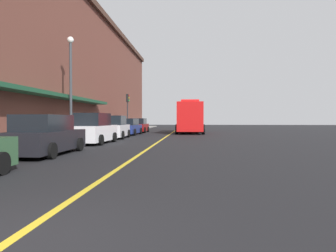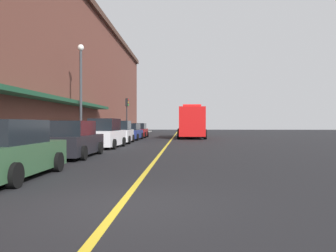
{
  "view_description": "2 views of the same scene",
  "coord_description": "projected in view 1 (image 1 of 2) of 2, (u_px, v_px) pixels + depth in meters",
  "views": [
    {
      "loc": [
        2.28,
        -3.64,
        1.53
      ],
      "look_at": [
        0.55,
        18.36,
        1.04
      ],
      "focal_mm": 33.53,
      "sensor_mm": 36.0,
      "label": 1
    },
    {
      "loc": [
        1.23,
        -6.68,
        1.59
      ],
      "look_at": [
        0.04,
        19.04,
        1.39
      ],
      "focal_mm": 36.88,
      "sensor_mm": 36.0,
      "label": 2
    }
  ],
  "objects": [
    {
      "name": "parked_car_5",
      "position": [
        139.0,
        126.0,
        35.87
      ],
      "size": [
        2.05,
        4.86,
        1.61
      ],
      "rotation": [
        0.0,
        0.0,
        1.59
      ],
      "color": "maroon",
      "rests_on": "ground"
    },
    {
      "name": "traffic_light_near",
      "position": [
        128.0,
        105.0,
        36.53
      ],
      "size": [
        0.38,
        0.36,
        4.3
      ],
      "color": "#232326",
      "rests_on": "sidewalk_left"
    },
    {
      "name": "parked_car_4",
      "position": [
        128.0,
        127.0,
        30.32
      ],
      "size": [
        2.11,
        4.86,
        1.58
      ],
      "rotation": [
        0.0,
        0.0,
        1.55
      ],
      "color": "navy",
      "rests_on": "ground"
    },
    {
      "name": "ground_plane",
      "position": [
        168.0,
        136.0,
        28.76
      ],
      "size": [
        112.0,
        112.0,
        0.0
      ],
      "primitive_type": "plane",
      "color": "black"
    },
    {
      "name": "street_lamp_left",
      "position": [
        71.0,
        77.0,
        21.18
      ],
      "size": [
        0.44,
        0.44,
        6.94
      ],
      "color": "#33383D",
      "rests_on": "sidewalk_left"
    },
    {
      "name": "parking_meter_1",
      "position": [
        55.0,
        127.0,
        17.46
      ],
      "size": [
        0.14,
        0.18,
        1.33
      ],
      "color": "#4C4C51",
      "rests_on": "sidewalk_left"
    },
    {
      "name": "parked_car_1",
      "position": [
        46.0,
        136.0,
        13.39
      ],
      "size": [
        2.08,
        4.9,
        1.71
      ],
      "rotation": [
        0.0,
        0.0,
        1.58
      ],
      "color": "black",
      "rests_on": "ground"
    },
    {
      "name": "lane_center_stripe",
      "position": [
        168.0,
        136.0,
        28.76
      ],
      "size": [
        0.16,
        70.0,
        0.01
      ],
      "primitive_type": "cube",
      "color": "gold",
      "rests_on": "ground"
    },
    {
      "name": "parking_meter_0",
      "position": [
        93.0,
        125.0,
        24.13
      ],
      "size": [
        0.14,
        0.18,
        1.33
      ],
      "color": "#4C4C51",
      "rests_on": "sidewalk_left"
    },
    {
      "name": "sidewalk_left",
      "position": [
        101.0,
        135.0,
        29.24
      ],
      "size": [
        2.4,
        70.0,
        0.15
      ],
      "primitive_type": "cube",
      "color": "gray",
      "rests_on": "ground"
    },
    {
      "name": "brick_building_left",
      "position": [
        36.0,
        64.0,
        28.54
      ],
      "size": [
        10.35,
        64.0,
        13.06
      ],
      "color": "brown",
      "rests_on": "ground"
    },
    {
      "name": "fire_truck",
      "position": [
        190.0,
        118.0,
        34.21
      ],
      "size": [
        2.96,
        8.43,
        3.47
      ],
      "rotation": [
        0.0,
        0.0,
        -1.56
      ],
      "color": "red",
      "rests_on": "ground"
    },
    {
      "name": "parked_car_3",
      "position": [
        114.0,
        128.0,
        24.8
      ],
      "size": [
        2.17,
        4.36,
        1.8
      ],
      "rotation": [
        0.0,
        0.0,
        1.61
      ],
      "color": "silver",
      "rests_on": "ground"
    },
    {
      "name": "parking_meter_2",
      "position": [
        101.0,
        125.0,
        26.24
      ],
      "size": [
        0.14,
        0.18,
        1.33
      ],
      "color": "#4C4C51",
      "rests_on": "sidewalk_left"
    },
    {
      "name": "parked_car_2",
      "position": [
        94.0,
        130.0,
        19.51
      ],
      "size": [
        2.08,
        4.5,
        1.9
      ],
      "rotation": [
        0.0,
        0.0,
        1.54
      ],
      "color": "silver",
      "rests_on": "ground"
    },
    {
      "name": "parking_meter_3",
      "position": [
        128.0,
        123.0,
        37.35
      ],
      "size": [
        0.14,
        0.18,
        1.33
      ],
      "color": "#4C4C51",
      "rests_on": "sidewalk_left"
    }
  ]
}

